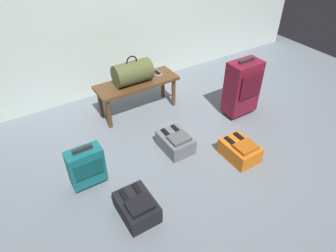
{
  "coord_description": "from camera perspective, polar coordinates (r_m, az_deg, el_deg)",
  "views": [
    {
      "loc": [
        -1.58,
        -1.97,
        2.19
      ],
      "look_at": [
        -0.25,
        0.15,
        0.25
      ],
      "focal_mm": 32.27,
      "sensor_mm": 36.0,
      "label": 1
    }
  ],
  "objects": [
    {
      "name": "cell_phone",
      "position": [
        3.81,
        -2.1,
        10.02
      ],
      "size": [
        0.07,
        0.14,
        0.01
      ],
      "color": "silver",
      "rests_on": "bench"
    },
    {
      "name": "bench",
      "position": [
        3.67,
        -5.86,
        7.49
      ],
      "size": [
        1.0,
        0.36,
        0.41
      ],
      "color": "brown",
      "rests_on": "ground"
    },
    {
      "name": "backpack_grey",
      "position": [
        3.21,
        1.44,
        -3.01
      ],
      "size": [
        0.28,
        0.38,
        0.21
      ],
      "color": "slate",
      "rests_on": "ground"
    },
    {
      "name": "suitcase_small_teal",
      "position": [
        2.84,
        -15.18,
        -7.33
      ],
      "size": [
        0.32,
        0.18,
        0.46
      ],
      "color": "#14666B",
      "rests_on": "ground"
    },
    {
      "name": "backpack_dark",
      "position": [
        2.64,
        -5.87,
        -14.96
      ],
      "size": [
        0.28,
        0.38,
        0.21
      ],
      "color": "black",
      "rests_on": "ground"
    },
    {
      "name": "ground_plane",
      "position": [
        3.34,
        5.05,
        -3.35
      ],
      "size": [
        6.6,
        6.6,
        0.0
      ],
      "primitive_type": "plane",
      "color": "slate"
    },
    {
      "name": "suitcase_upright_burgundy",
      "position": [
        3.69,
        13.86,
        7.16
      ],
      "size": [
        0.39,
        0.26,
        0.73
      ],
      "color": "maroon",
      "rests_on": "ground"
    },
    {
      "name": "duffel_bag_olive",
      "position": [
        3.56,
        -6.71,
        10.02
      ],
      "size": [
        0.44,
        0.26,
        0.34
      ],
      "color": "#51562D",
      "rests_on": "bench"
    },
    {
      "name": "backpack_orange",
      "position": [
        3.2,
        13.43,
        -4.47
      ],
      "size": [
        0.28,
        0.38,
        0.21
      ],
      "color": "orange",
      "rests_on": "ground"
    }
  ]
}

